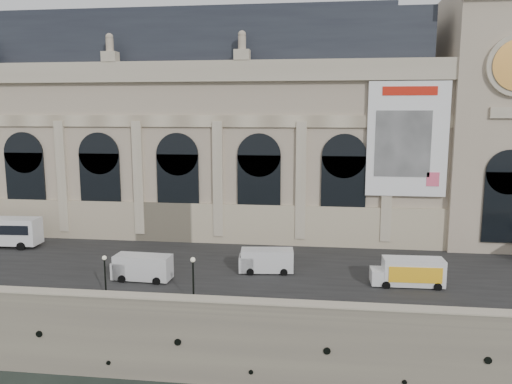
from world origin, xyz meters
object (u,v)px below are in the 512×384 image
lamp_left (105,277)px  lamp_right (193,281)px  van_c (264,261)px  van_b (140,267)px  box_truck (409,272)px

lamp_left → lamp_right: bearing=-4.2°
van_c → lamp_right: size_ratio=1.35×
van_b → lamp_right: 8.67m
van_b → lamp_left: bearing=-104.8°
box_truck → lamp_left: bearing=-166.5°
van_b → lamp_left: (-1.29, -4.87, 0.62)m
lamp_left → van_b: bearing=75.2°
lamp_right → box_truck: bearing=20.5°
box_truck → lamp_left: size_ratio=1.74×
van_c → lamp_right: (-4.91, -9.26, 0.83)m
van_b → lamp_left: 5.08m
lamp_right → van_c: bearing=62.1°
box_truck → lamp_left: (-26.73, -6.42, 0.56)m
lamp_left → box_truck: bearing=13.5°
van_c → lamp_left: (-12.89, -8.68, 0.67)m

